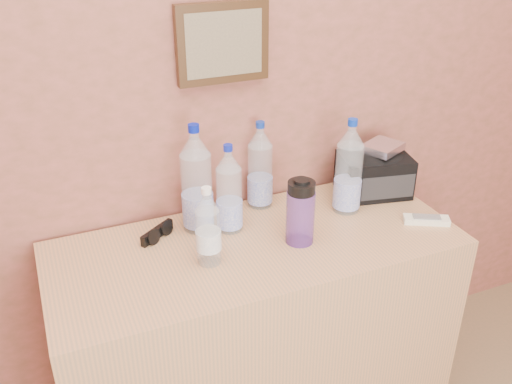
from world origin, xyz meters
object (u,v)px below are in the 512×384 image
(dresser, at_px, (257,340))
(ac_remote, at_px, (426,220))
(sunglasses, at_px, (157,233))
(foil_packet, at_px, (383,147))
(pet_small, at_px, (208,230))
(pet_large_b, at_px, (229,193))
(nalgene_bottle, at_px, (300,211))
(pet_large_a, at_px, (197,184))
(toiletry_bag, at_px, (374,172))
(pet_large_c, at_px, (260,169))
(pet_large_d, at_px, (349,171))

(dresser, distance_m, ac_remote, 0.72)
(sunglasses, height_order, foil_packet, foil_packet)
(pet_small, relative_size, sunglasses, 1.81)
(pet_large_b, distance_m, pet_small, 0.20)
(nalgene_bottle, distance_m, foil_packet, 0.47)
(foil_packet, bearing_deg, dresser, -165.74)
(pet_large_a, xyz_separation_m, ac_remote, (0.72, -0.27, -0.15))
(dresser, distance_m, sunglasses, 0.54)
(sunglasses, distance_m, toiletry_bag, 0.82)
(nalgene_bottle, relative_size, sunglasses, 1.58)
(sunglasses, bearing_deg, nalgene_bottle, -61.08)
(dresser, relative_size, sunglasses, 9.43)
(dresser, bearing_deg, pet_small, -166.34)
(dresser, xyz_separation_m, pet_large_c, (0.11, 0.23, 0.55))
(pet_small, relative_size, toiletry_bag, 1.02)
(pet_small, bearing_deg, pet_large_d, 12.05)
(sunglasses, xyz_separation_m, foil_packet, (0.84, -0.01, 0.16))
(dresser, height_order, pet_large_c, pet_large_c)
(dresser, xyz_separation_m, nalgene_bottle, (0.13, -0.05, 0.52))
(nalgene_bottle, bearing_deg, dresser, 160.84)
(pet_large_b, distance_m, nalgene_bottle, 0.24)
(pet_large_d, xyz_separation_m, foil_packet, (0.18, 0.07, 0.03))
(pet_large_b, bearing_deg, pet_small, -128.88)
(pet_large_d, bearing_deg, pet_large_b, 174.83)
(pet_small, distance_m, foil_packet, 0.75)
(dresser, height_order, ac_remote, ac_remote)
(pet_large_b, height_order, toiletry_bag, pet_large_b)
(pet_large_d, bearing_deg, sunglasses, 173.21)
(dresser, distance_m, pet_large_c, 0.61)
(pet_large_a, relative_size, nalgene_bottle, 1.66)
(pet_large_a, height_order, foil_packet, pet_large_a)
(dresser, xyz_separation_m, ac_remote, (0.58, -0.11, 0.42))
(pet_large_d, bearing_deg, nalgene_bottle, -153.81)
(pet_large_d, xyz_separation_m, ac_remote, (0.20, -0.19, -0.14))
(pet_large_a, height_order, pet_large_c, pet_large_a)
(pet_large_b, bearing_deg, toiletry_bag, 3.29)
(pet_large_d, bearing_deg, toiletry_bag, 24.41)
(pet_large_a, distance_m, pet_large_d, 0.52)
(pet_large_b, distance_m, toiletry_bag, 0.58)
(pet_large_b, height_order, pet_large_c, pet_large_c)
(pet_large_c, bearing_deg, ac_remote, -35.81)
(toiletry_bag, xyz_separation_m, foil_packet, (0.02, -0.01, 0.10))
(pet_large_c, xyz_separation_m, pet_small, (-0.28, -0.27, -0.03))
(pet_large_d, relative_size, foil_packet, 2.57)
(pet_large_d, xyz_separation_m, sunglasses, (-0.66, 0.08, -0.13))
(pet_large_b, xyz_separation_m, pet_large_d, (0.42, -0.04, 0.02))
(pet_large_b, height_order, sunglasses, pet_large_b)
(ac_remote, bearing_deg, foil_packet, 123.60)
(pet_large_c, relative_size, pet_small, 1.25)
(pet_large_a, xyz_separation_m, sunglasses, (-0.14, -0.01, -0.14))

